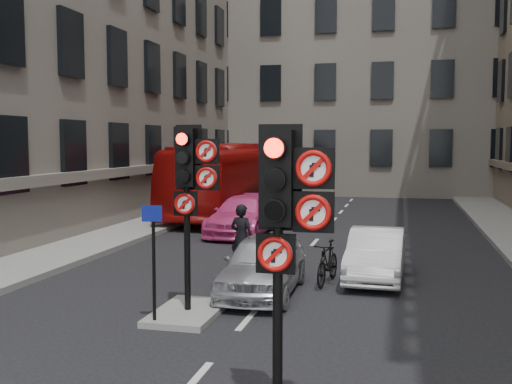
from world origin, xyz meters
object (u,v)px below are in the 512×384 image
at_px(car_silver, 263,264).
at_px(info_sign, 153,246).
at_px(bus_red, 238,179).
at_px(signal_far, 191,177).
at_px(car_pink, 243,215).
at_px(motorcyclist, 242,237).
at_px(signal_near, 285,210).
at_px(motorcycle, 328,263).
at_px(car_white, 376,254).

xyz_separation_m(car_silver, info_sign, (-1.39, -2.82, 0.82)).
bearing_deg(bus_red, signal_far, -73.29).
xyz_separation_m(car_pink, motorcyclist, (1.57, -6.05, 0.20)).
distance_m(signal_near, signal_far, 4.77).
height_order(motorcycle, motorcyclist, motorcyclist).
relative_size(signal_far, info_sign, 1.69).
relative_size(bus_red, motorcyclist, 6.72).
bearing_deg(car_silver, motorcycle, 42.36).
relative_size(signal_near, signal_far, 1.00).
height_order(car_pink, motorcycle, car_pink).
relative_size(car_white, info_sign, 1.76).
distance_m(car_pink, motorcyclist, 6.26).
xyz_separation_m(car_silver, bus_red, (-4.34, 13.71, 0.99)).
relative_size(car_silver, info_sign, 1.83).
distance_m(signal_near, motorcycle, 7.53).
bearing_deg(signal_near, info_sign, 133.59).
bearing_deg(car_white, car_pink, 130.49).
xyz_separation_m(car_silver, motorcyclist, (-1.07, 2.17, 0.22)).
height_order(car_pink, bus_red, bus_red).
relative_size(car_white, motorcyclist, 2.11).
xyz_separation_m(signal_near, signal_far, (-2.60, 4.00, 0.12)).
relative_size(signal_near, motorcyclist, 2.03).
xyz_separation_m(signal_near, motorcycle, (-0.36, 7.23, -2.07)).
bearing_deg(signal_far, signal_near, -56.98).
bearing_deg(motorcycle, signal_near, -78.62).
height_order(car_silver, info_sign, info_sign).
distance_m(signal_near, motorcyclist, 8.78).
xyz_separation_m(signal_near, car_pink, (-4.29, 14.23, -1.90)).
bearing_deg(info_sign, signal_near, -57.09).
bearing_deg(signal_far, car_white, 50.47).
height_order(bus_red, info_sign, bus_red).
xyz_separation_m(signal_far, car_white, (3.34, 4.04, -2.09)).
relative_size(signal_far, car_white, 0.96).
bearing_deg(signal_far, car_pink, 99.38).
bearing_deg(info_sign, motorcyclist, 75.71).
height_order(motorcyclist, info_sign, info_sign).
bearing_deg(info_sign, car_silver, 53.10).
bearing_deg(car_pink, motorcyclist, -74.26).
xyz_separation_m(motorcycle, motorcyclist, (-2.36, 0.94, 0.37)).
bearing_deg(car_pink, signal_near, -71.99).
bearing_deg(bus_red, motorcyclist, -69.66).
bearing_deg(signal_near, motorcyclist, 108.42).
bearing_deg(motorcyclist, info_sign, 99.38).
xyz_separation_m(signal_far, bus_red, (-3.39, 15.72, -1.06)).
bearing_deg(car_white, motorcyclist, 179.23).
bearing_deg(signal_far, bus_red, 102.15).
relative_size(car_pink, bus_red, 0.40).
distance_m(car_white, motorcycle, 1.37).
bearing_deg(info_sign, car_white, 41.47).
bearing_deg(info_sign, car_pink, 85.79).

